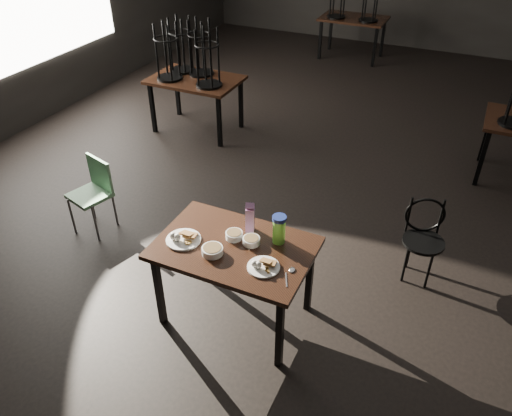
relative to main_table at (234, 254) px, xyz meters
The scene contains 13 objects.
main_table is the anchor object (origin of this frame).
plate_left 0.42m from the main_table, 164.98° to the right, with size 0.27×0.27×0.09m.
plate_right 0.34m from the main_table, 23.84° to the right, with size 0.24×0.24×0.08m.
bowl_near 0.15m from the main_table, 116.34° to the left, with size 0.13×0.13×0.05m.
bowl_far 0.17m from the main_table, 38.50° to the left, with size 0.13×0.13×0.05m.
bowl_big 0.21m from the main_table, 127.13° to the right, with size 0.16×0.16×0.06m.
juice_carton 0.31m from the main_table, 83.55° to the left, with size 0.08×0.08×0.26m.
water_bottle 0.40m from the main_table, 34.03° to the left, with size 0.13×0.13×0.24m.
spoon 0.51m from the main_table, ahead, with size 0.07×0.21×0.01m.
bentwood_chair 1.74m from the main_table, 42.40° to the left, with size 0.40×0.39×0.77m.
school_chair 1.93m from the main_table, 164.05° to the left, with size 0.44×0.44×0.77m.
bg_table_left 3.61m from the main_table, 125.45° to the left, with size 1.20×0.80×1.48m.
bg_table_far 6.90m from the main_table, 98.07° to the left, with size 1.20×0.80×1.48m.
Camera 1 is at (0.70, -4.61, 3.18)m, focal length 35.00 mm.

